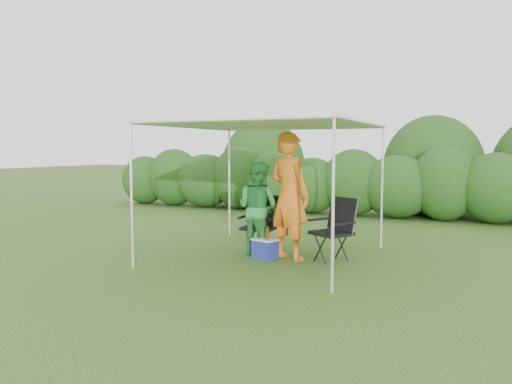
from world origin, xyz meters
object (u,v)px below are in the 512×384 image
at_px(chair_left, 261,220).
at_px(woman, 258,208).
at_px(chair_right, 336,225).
at_px(man, 289,196).
at_px(cooler, 265,249).
at_px(canopy, 268,102).

relative_size(chair_left, woman, 0.62).
height_order(chair_right, man, man).
xyz_separation_m(chair_left, cooler, (0.27, -0.44, -0.38)).
height_order(chair_left, cooler, chair_left).
relative_size(canopy, chair_left, 3.27).
distance_m(chair_right, chair_left, 1.32).
bearing_deg(canopy, woman, 153.04).
bearing_deg(canopy, chair_left, 130.53).
bearing_deg(woman, chair_right, -164.48).
bearing_deg(man, chair_right, -142.23).
xyz_separation_m(woman, cooler, (0.24, -0.25, -0.60)).
distance_m(chair_left, cooler, 0.64).
distance_m(canopy, man, 1.50).
bearing_deg(woman, man, -179.90).
relative_size(canopy, woman, 2.03).
bearing_deg(man, canopy, 22.21).
bearing_deg(chair_right, canopy, -136.75).
xyz_separation_m(chair_right, chair_left, (-1.32, 0.08, -0.02)).
xyz_separation_m(chair_right, man, (-0.69, -0.22, 0.45)).
xyz_separation_m(chair_left, man, (0.62, -0.30, 0.46)).
distance_m(canopy, chair_right, 2.19).
bearing_deg(chair_left, chair_right, -7.09).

